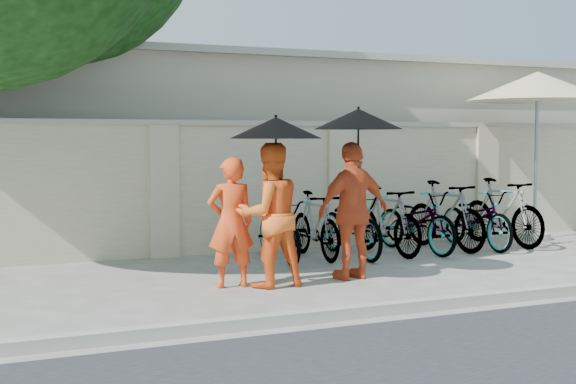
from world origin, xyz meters
name	(u,v)px	position (x,y,z in m)	size (l,w,h in m)	color
ground	(312,286)	(0.00, 0.00, 0.00)	(80.00, 80.00, 0.00)	#A5A099
kerb	(384,309)	(0.00, -1.70, 0.06)	(40.00, 0.16, 0.12)	#9F9F93
compound_wall	(281,187)	(1.00, 3.20, 1.00)	(20.00, 0.30, 2.00)	beige
building_behind	(252,147)	(2.00, 7.00, 1.60)	(14.00, 6.00, 3.20)	#B3AB9E
monk_left	(231,223)	(-0.91, 0.37, 0.79)	(0.58, 0.38, 1.58)	#F74A1A
monk_center	(270,215)	(-0.47, 0.21, 0.88)	(0.85, 0.66, 1.76)	orange
parasol_center	(276,128)	(-0.42, 0.13, 1.93)	(1.12, 1.12, 1.07)	black
monk_right	(353,211)	(0.71, 0.25, 0.88)	(1.03, 0.43, 1.76)	#D74F26
parasol_right	(358,119)	(0.73, 0.17, 2.05)	(1.13, 1.13, 1.18)	black
patio_umbrella	(537,88)	(5.57, 2.39, 2.68)	(2.91, 2.91, 2.96)	#9F9F93
bike_0	(280,230)	(0.45, 2.00, 0.46)	(0.62, 1.77, 0.93)	gray
bike_1	(315,225)	(1.03, 2.00, 0.50)	(0.47, 1.67, 1.01)	gray
bike_2	(352,225)	(1.62, 1.93, 0.49)	(0.65, 1.86, 0.98)	gray
bike_3	(386,221)	(2.20, 1.89, 0.53)	(0.50, 1.77, 1.06)	gray
bike_4	(416,221)	(2.78, 1.94, 0.50)	(0.66, 1.90, 1.00)	gray
bike_5	(445,215)	(3.36, 1.98, 0.55)	(0.52, 1.85, 1.11)	gray
bike_6	(477,219)	(3.94, 1.92, 0.49)	(0.64, 1.85, 0.97)	gray
bike_7	(502,212)	(4.52, 2.00, 0.56)	(0.53, 1.87, 1.13)	gray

